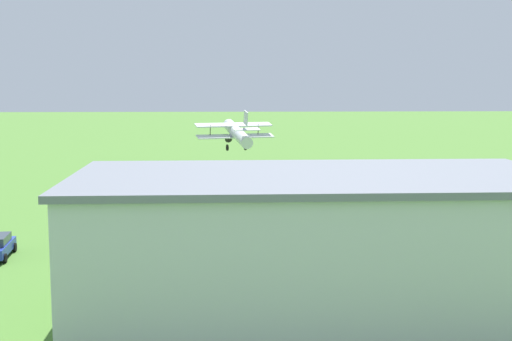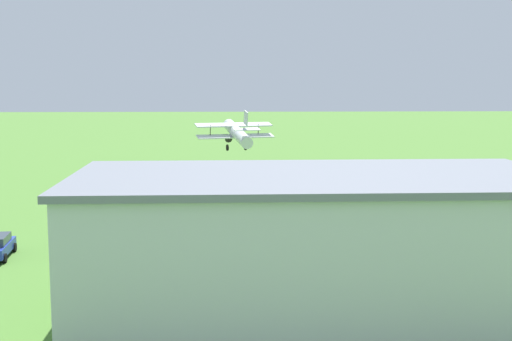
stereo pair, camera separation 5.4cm
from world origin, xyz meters
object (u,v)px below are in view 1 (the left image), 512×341
object	(u,v)px
biplane	(237,133)
car_black	(443,241)
person_near_hangar_door	(210,229)
person_walking_on_apron	(404,233)
car_green	(88,239)
hangar	(316,244)
car_red	(173,238)
person_crossing_taxiway	(289,222)

from	to	relation	value
biplane	car_black	size ratio (longest dim) A/B	1.89
person_near_hangar_door	person_walking_on_apron	xyz separation A→B (m)	(-14.55, 1.65, -0.02)
car_green	person_walking_on_apron	bearing A→B (deg)	-176.34
hangar	person_near_hangar_door	bearing A→B (deg)	-70.55
car_red	car_black	bearing A→B (deg)	174.52
car_black	person_walking_on_apron	world-z (taller)	car_black
hangar	person_crossing_taxiway	bearing A→B (deg)	-90.86
person_near_hangar_door	person_crossing_taxiway	size ratio (longest dim) A/B	0.94
car_black	person_crossing_taxiway	bearing A→B (deg)	-33.38
biplane	person_walking_on_apron	distance (m)	23.80
biplane	car_red	bearing A→B (deg)	76.66
person_near_hangar_door	car_red	bearing A→B (deg)	46.61
car_red	car_green	world-z (taller)	car_green
person_walking_on_apron	car_black	bearing A→B (deg)	125.04
person_walking_on_apron	person_crossing_taxiway	size ratio (longest dim) A/B	0.92
hangar	person_crossing_taxiway	distance (m)	19.37
car_green	person_walking_on_apron	world-z (taller)	car_green
person_near_hangar_door	person_crossing_taxiway	bearing A→B (deg)	-160.49
car_red	person_near_hangar_door	world-z (taller)	person_near_hangar_door
hangar	car_green	distance (m)	20.31
car_black	person_walking_on_apron	xyz separation A→B (m)	(2.07, -2.95, -0.06)
car_green	person_near_hangar_door	world-z (taller)	car_green
biplane	car_green	world-z (taller)	biplane
hangar	person_near_hangar_door	size ratio (longest dim) A/B	15.40
biplane	person_near_hangar_door	distance (m)	18.95
car_black	person_near_hangar_door	world-z (taller)	car_black
person_walking_on_apron	person_crossing_taxiway	bearing A→B (deg)	-25.05
hangar	car_red	xyz separation A→B (m)	(8.59, -14.19, -2.87)
person_crossing_taxiway	person_near_hangar_door	bearing A→B (deg)	19.51
car_black	car_green	xyz separation A→B (m)	(25.26, -1.47, 0.01)
car_black	person_crossing_taxiway	world-z (taller)	person_crossing_taxiway
person_walking_on_apron	hangar	bearing A→B (deg)	60.73
biplane	person_walking_on_apron	world-z (taller)	biplane
person_near_hangar_door	car_black	bearing A→B (deg)	164.53
person_crossing_taxiway	biplane	bearing A→B (deg)	-75.64
car_red	person_crossing_taxiway	xyz separation A→B (m)	(-8.88, -4.98, 0.05)
car_red	car_green	distance (m)	6.05
car_red	person_crossing_taxiway	size ratio (longest dim) A/B	2.75
car_green	person_crossing_taxiway	xyz separation A→B (m)	(-14.91, -5.35, 0.00)
biplane	person_crossing_taxiway	bearing A→B (deg)	104.36
car_black	car_red	world-z (taller)	car_black
biplane	person_near_hangar_door	xyz separation A→B (m)	(2.27, 17.83, -6.03)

